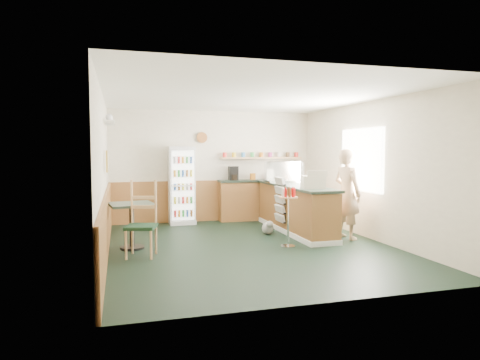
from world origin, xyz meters
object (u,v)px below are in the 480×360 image
object	(u,v)px
display_case	(284,172)
condiment_stand	(288,207)
cafe_table	(132,217)
cash_register	(313,182)
cafe_chair	(141,216)
drinks_fridge	(182,185)
shopkeeper	(347,194)

from	to	relation	value
display_case	condiment_stand	distance (m)	2.13
display_case	cafe_table	world-z (taller)	display_case
display_case	cash_register	size ratio (longest dim) A/B	1.87
condiment_stand	cafe_table	bearing A→B (deg)	167.62
cafe_table	cafe_chair	world-z (taller)	cafe_chair
drinks_fridge	shopkeeper	xyz separation A→B (m)	(2.88, -2.62, -0.03)
display_case	cafe_chair	xyz separation A→B (m)	(-3.27, -1.88, -0.59)
shopkeeper	cafe_table	xyz separation A→B (m)	(-4.10, 0.26, -0.32)
display_case	shopkeeper	size ratio (longest dim) A/B	0.46
shopkeeper	cafe_table	size ratio (longest dim) A/B	2.11
cafe_table	cafe_chair	size ratio (longest dim) A/B	0.67
shopkeeper	cafe_chair	size ratio (longest dim) A/B	1.42
drinks_fridge	shopkeeper	distance (m)	3.90
drinks_fridge	cash_register	world-z (taller)	drinks_fridge
cash_register	cafe_table	xyz separation A→B (m)	(-3.40, 0.17, -0.56)
cash_register	cafe_chair	bearing A→B (deg)	-159.94
drinks_fridge	display_case	distance (m)	2.43
drinks_fridge	cafe_chair	xyz separation A→B (m)	(-1.09, -2.89, -0.26)
cash_register	shopkeeper	bearing A→B (deg)	6.72
display_case	condiment_stand	xyz separation A→B (m)	(-0.68, -1.95, -0.52)
cash_register	condiment_stand	bearing A→B (deg)	-134.07
display_case	drinks_fridge	bearing A→B (deg)	155.18
drinks_fridge	shopkeeper	world-z (taller)	drinks_fridge
cafe_chair	drinks_fridge	bearing A→B (deg)	85.26
drinks_fridge	display_case	size ratio (longest dim) A/B	2.22
display_case	cafe_table	size ratio (longest dim) A/B	0.98
display_case	cafe_table	xyz separation A→B (m)	(-3.40, -1.35, -0.67)
drinks_fridge	cafe_chair	world-z (taller)	drinks_fridge
drinks_fridge	cafe_chair	distance (m)	3.10
drinks_fridge	display_case	xyz separation A→B (m)	(2.18, -1.01, 0.33)
display_case	cafe_chair	world-z (taller)	display_case
display_case	shopkeeper	bearing A→B (deg)	-66.54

